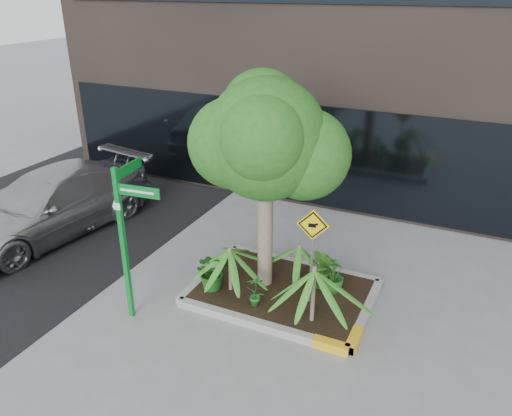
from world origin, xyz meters
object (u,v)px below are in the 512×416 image
at_px(cattle_sign, 312,241).
at_px(street_sign_post, 126,228).
at_px(parked_car, 51,203).
at_px(tree, 266,139).

bearing_deg(cattle_sign, street_sign_post, -161.56).
distance_m(parked_car, cattle_sign, 6.56).
bearing_deg(cattle_sign, parked_car, 166.85).
relative_size(tree, parked_car, 0.81).
height_order(street_sign_post, cattle_sign, street_sign_post).
bearing_deg(tree, cattle_sign, -14.41).
height_order(tree, street_sign_post, tree).
xyz_separation_m(street_sign_post, cattle_sign, (2.75, 1.49, -0.34)).
bearing_deg(tree, parked_car, 178.91).
relative_size(street_sign_post, cattle_sign, 1.53).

